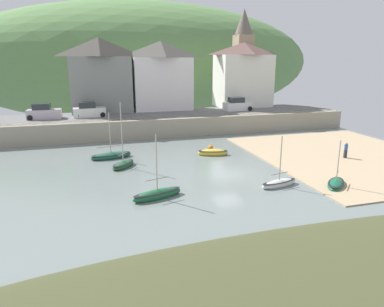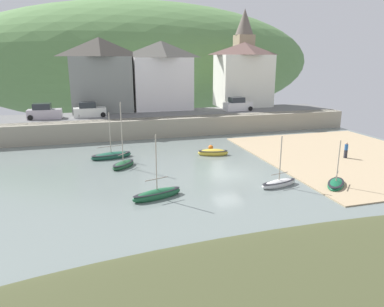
{
  "view_description": "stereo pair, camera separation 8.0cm",
  "coord_description": "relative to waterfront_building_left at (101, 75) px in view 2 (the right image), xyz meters",
  "views": [
    {
      "loc": [
        -11.36,
        -27.62,
        9.86
      ],
      "look_at": [
        -2.45,
        3.03,
        1.27
      ],
      "focal_mm": 33.18,
      "sensor_mm": 36.0,
      "label": 1
    },
    {
      "loc": [
        -11.28,
        -27.64,
        9.86
      ],
      "look_at": [
        -2.45,
        3.03,
        1.27
      ],
      "focal_mm": 33.18,
      "sensor_mm": 36.0,
      "label": 2
    }
  ],
  "objects": [
    {
      "name": "fishing_boat_green",
      "position": [
        2.45,
        -28.94,
        -7.35
      ],
      "size": [
        4.0,
        2.06,
        4.92
      ],
      "rotation": [
        0.0,
        0.0,
        0.3
      ],
      "color": "#1F5C37",
      "rests_on": "ground"
    },
    {
      "name": "hillside_backdrop",
      "position": [
        9.87,
        30.0,
        1.37
      ],
      "size": [
        80.0,
        44.0,
        25.74
      ],
      "color": "#5A864B",
      "rests_on": "ground"
    },
    {
      "name": "rowboat_small_beached",
      "position": [
        12.23,
        -29.18,
        -7.39
      ],
      "size": [
        3.5,
        1.62,
        4.26
      ],
      "rotation": [
        0.0,
        0.0,
        0.22
      ],
      "color": "silver",
      "rests_on": "ground"
    },
    {
      "name": "parked_car_near_slipway",
      "position": [
        -7.46,
        -4.5,
        -4.44
      ],
      "size": [
        4.19,
        1.92,
        1.95
      ],
      "rotation": [
        0.0,
        0.0,
        -0.05
      ],
      "color": "#B9B0BA",
      "rests_on": "ground"
    },
    {
      "name": "waterfront_building_centre",
      "position": [
        8.75,
        0.0,
        -0.2
      ],
      "size": [
        8.8,
        5.52,
        9.92
      ],
      "color": "white",
      "rests_on": "ground"
    },
    {
      "name": "person_on_slipway",
      "position": [
        22.74,
        -23.89,
        -6.66
      ],
      "size": [
        0.34,
        0.34,
        1.62
      ],
      "color": "#282833",
      "rests_on": "ground"
    },
    {
      "name": "sailboat_white_hull",
      "position": [
        0.81,
        -20.54,
        -7.37
      ],
      "size": [
        2.8,
        2.97,
        6.21
      ],
      "rotation": [
        0.0,
        0.0,
        0.85
      ],
      "color": "#215330",
      "rests_on": "ground"
    },
    {
      "name": "parked_car_end_of_row",
      "position": [
        19.13,
        -4.5,
        -4.44
      ],
      "size": [
        4.22,
        2.0,
        1.95
      ],
      "rotation": [
        0.0,
        0.0,
        0.08
      ],
      "color": "silver",
      "rests_on": "ground"
    },
    {
      "name": "church_with_spire",
      "position": [
        23.56,
        4.0,
        2.62
      ],
      "size": [
        3.0,
        3.0,
        15.3
      ],
      "color": "tan",
      "rests_on": "ground"
    },
    {
      "name": "parked_car_by_wall",
      "position": [
        -1.93,
        -4.5,
        -4.44
      ],
      "size": [
        4.17,
        1.87,
        1.95
      ],
      "rotation": [
        0.0,
        0.0,
        0.04
      ],
      "color": "silver",
      "rests_on": "ground"
    },
    {
      "name": "sailboat_tall_mast",
      "position": [
        16.51,
        -30.54,
        -7.42
      ],
      "size": [
        3.02,
        3.01,
        3.92
      ],
      "rotation": [
        0.0,
        0.0,
        0.78
      ],
      "color": "#125B38",
      "rests_on": "ground"
    },
    {
      "name": "waterfront_building_right",
      "position": [
        21.91,
        0.0,
        -0.23
      ],
      "size": [
        8.52,
        5.86,
        9.87
      ],
      "color": "white",
      "rests_on": "ground"
    },
    {
      "name": "mooring_buoy",
      "position": [
        10.93,
        -16.32,
        -7.47
      ],
      "size": [
        0.56,
        0.56,
        0.56
      ],
      "color": "orange",
      "rests_on": "ground"
    },
    {
      "name": "waterfront_building_left",
      "position": [
        0.0,
        0.0,
        0.0
      ],
      "size": [
        8.64,
        5.52,
        10.3
      ],
      "color": "gray",
      "rests_on": "ground"
    },
    {
      "name": "sailboat_blue_trim",
      "position": [
        10.33,
        -18.77,
        -7.39
      ],
      "size": [
        3.4,
        2.0,
        0.82
      ],
      "rotation": [
        0.0,
        0.0,
        -0.26
      ],
      "color": "gold",
      "rests_on": "ground"
    },
    {
      "name": "quay_seawall",
      "position": [
        9.5,
        -7.7,
        -6.28
      ],
      "size": [
        48.0,
        9.4,
        2.4
      ],
      "color": "gray",
      "rests_on": "ground"
    },
    {
      "name": "ground",
      "position": [
        10.89,
        -34.76,
        -7.48
      ],
      "size": [
        48.0,
        41.0,
        0.61
      ],
      "color": "slate"
    },
    {
      "name": "dinghy_open_wooden",
      "position": [
        -0.07,
        -17.05,
        -7.38
      ],
      "size": [
        4.35,
        2.2,
        4.84
      ],
      "rotation": [
        0.0,
        0.0,
        0.22
      ],
      "color": "#1C533E",
      "rests_on": "ground"
    }
  ]
}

